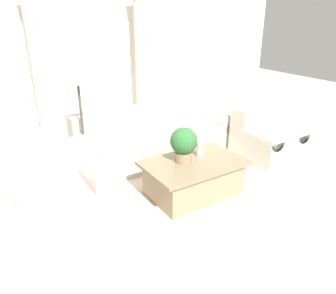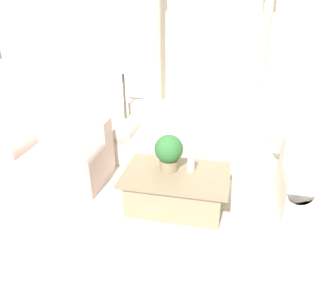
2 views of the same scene
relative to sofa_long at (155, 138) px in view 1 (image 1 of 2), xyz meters
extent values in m
plane|color=beige|center=(-0.09, -0.88, -0.33)|extent=(16.00, 16.00, 0.00)
cube|color=silver|center=(-0.09, 2.51, 1.27)|extent=(10.00, 0.06, 3.20)
cube|color=beige|center=(0.00, -0.05, -0.10)|extent=(2.50, 0.84, 0.46)
cube|color=beige|center=(0.00, 0.22, 0.30)|extent=(2.50, 0.29, 0.35)
cylinder|color=beige|center=(-1.11, -0.05, 0.16)|extent=(0.28, 0.84, 0.28)
cylinder|color=beige|center=(1.11, -0.05, 0.16)|extent=(0.28, 0.84, 0.28)
cube|color=beige|center=(-1.84, -0.95, -0.10)|extent=(1.27, 0.84, 0.46)
cube|color=beige|center=(-1.84, -0.67, 0.30)|extent=(1.27, 0.29, 0.35)
cylinder|color=beige|center=(-1.34, -0.95, 0.16)|extent=(0.28, 0.84, 0.28)
cube|color=#998466|center=(-0.16, -1.24, -0.13)|extent=(1.09, 0.71, 0.41)
cube|color=#897759|center=(-0.16, -1.24, 0.10)|extent=(1.24, 0.81, 0.04)
cylinder|color=#937F60|center=(-0.27, -1.16, 0.19)|extent=(0.22, 0.22, 0.13)
sphere|color=#2D6B33|center=(-0.27, -1.16, 0.39)|extent=(0.33, 0.33, 0.33)
cylinder|color=silver|center=(0.00, -1.15, 0.22)|extent=(0.09, 0.09, 0.20)
cylinder|color=#4C473D|center=(-1.16, -0.08, -0.32)|extent=(0.27, 0.27, 0.03)
cylinder|color=#4C473D|center=(-1.16, -0.08, 0.35)|extent=(0.04, 0.04, 1.31)
cone|color=beige|center=(-1.16, -0.08, 1.13)|extent=(0.32, 0.32, 0.26)
cylinder|color=beige|center=(-1.21, 2.16, 0.88)|extent=(0.17, 0.17, 2.42)
cylinder|color=beige|center=(0.88, 2.16, 0.88)|extent=(0.17, 0.17, 2.42)
cube|color=beige|center=(1.49, -0.97, -0.11)|extent=(0.86, 0.87, 0.45)
cube|color=beige|center=(1.49, -0.69, 0.28)|extent=(0.86, 0.30, 0.33)
cylinder|color=beige|center=(1.20, -0.97, 0.13)|extent=(0.28, 0.87, 0.28)
cylinder|color=beige|center=(1.78, -0.97, 0.13)|extent=(0.28, 0.87, 0.28)
camera|label=1|loc=(-2.40, -4.17, 1.87)|focal=35.00mm
camera|label=2|loc=(0.42, -4.48, 2.10)|focal=35.00mm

